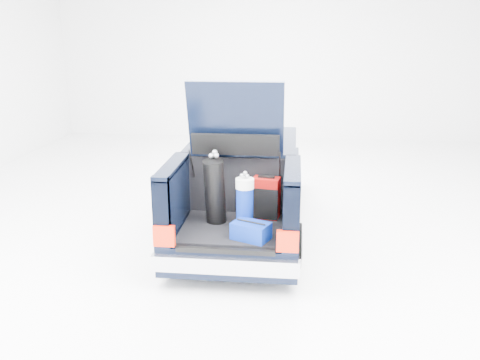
# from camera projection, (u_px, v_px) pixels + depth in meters

# --- Properties ---
(ground) EXTENTS (14.00, 14.00, 0.00)m
(ground) POSITION_uv_depth(u_px,v_px,m) (243.00, 227.00, 8.27)
(ground) COLOR white
(ground) RESTS_ON ground
(car) EXTENTS (1.87, 4.65, 2.47)m
(car) POSITION_uv_depth(u_px,v_px,m) (244.00, 186.00, 8.18)
(car) COLOR black
(car) RESTS_ON ground
(red_suitcase) EXTENTS (0.39, 0.29, 0.60)m
(red_suitcase) POSITION_uv_depth(u_px,v_px,m) (266.00, 198.00, 6.94)
(red_suitcase) COLOR #7F0604
(red_suitcase) RESTS_ON car
(black_golf_bag) EXTENTS (0.34, 0.43, 0.99)m
(black_golf_bag) POSITION_uv_depth(u_px,v_px,m) (215.00, 191.00, 6.70)
(black_golf_bag) COLOR black
(black_golf_bag) RESTS_ON car
(blue_golf_bag) EXTENTS (0.25, 0.25, 0.79)m
(blue_golf_bag) POSITION_uv_depth(u_px,v_px,m) (245.00, 204.00, 6.49)
(blue_golf_bag) COLOR black
(blue_golf_bag) RESTS_ON car
(blue_duffel) EXTENTS (0.53, 0.44, 0.24)m
(blue_duffel) POSITION_uv_depth(u_px,v_px,m) (251.00, 231.00, 6.28)
(blue_duffel) COLOR navy
(blue_duffel) RESTS_ON car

